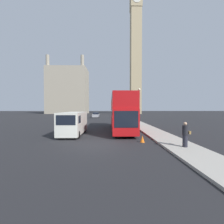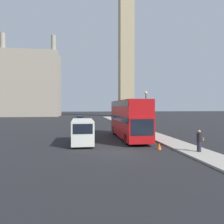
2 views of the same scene
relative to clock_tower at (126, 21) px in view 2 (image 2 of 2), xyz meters
name	(u,v)px [view 2 (image 2 of 2)]	position (x,y,z in m)	size (l,w,h in m)	color
ground_plane	(116,152)	(-14.85, -66.64, -37.01)	(300.00, 300.00, 0.00)	black
sidewalk_strip	(189,149)	(-8.57, -66.64, -36.93)	(2.57, 120.00, 0.15)	#9E998E
clock_tower	(126,21)	(0.00, 0.00, 0.00)	(5.81, 5.98, 72.33)	tan
building_block_distant	(32,85)	(-36.11, 4.29, -24.78)	(20.56, 14.21, 29.68)	#9E937F
red_double_decker_bus	(129,117)	(-12.19, -59.33, -34.54)	(2.47, 11.37, 4.40)	#B71114
white_van	(83,131)	(-17.49, -62.37, -35.73)	(2.04, 5.68, 2.38)	silver
pedestrian	(199,141)	(-8.48, -68.07, -36.00)	(0.54, 0.38, 1.71)	#23232D
street_lamp	(146,106)	(-9.52, -57.34, -33.25)	(0.36, 0.36, 5.45)	#2D332D
parked_sedan	(80,119)	(-17.83, -32.20, -36.30)	(1.83, 4.71, 1.57)	#99999E
traffic_cone	(159,146)	(-10.97, -66.00, -36.73)	(0.36, 0.36, 0.55)	orange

